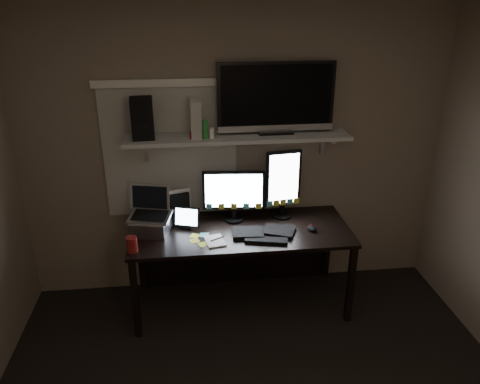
{
  "coord_description": "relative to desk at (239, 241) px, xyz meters",
  "views": [
    {
      "loc": [
        -0.4,
        -1.98,
        2.53
      ],
      "look_at": [
        -0.03,
        1.25,
        1.14
      ],
      "focal_mm": 35.0,
      "sensor_mm": 36.0,
      "label": 1
    }
  ],
  "objects": [
    {
      "name": "ceiling",
      "position": [
        0.0,
        -1.55,
        1.95
      ],
      "size": [
        3.6,
        3.6,
        0.0
      ],
      "primitive_type": "plane",
      "rotation": [
        3.14,
        0.0,
        0.0
      ],
      "color": "silver",
      "rests_on": "back_wall"
    },
    {
      "name": "back_wall",
      "position": [
        0.0,
        0.25,
        0.7
      ],
      "size": [
        3.6,
        0.0,
        3.6
      ],
      "primitive_type": "plane",
      "rotation": [
        1.57,
        0.0,
        0.0
      ],
      "color": "#816D5C",
      "rests_on": "floor"
    },
    {
      "name": "window_blinds",
      "position": [
        -0.55,
        0.24,
        0.75
      ],
      "size": [
        1.1,
        0.02,
        1.1
      ],
      "primitive_type": "cube",
      "color": "beige",
      "rests_on": "back_wall"
    },
    {
      "name": "desk",
      "position": [
        0.0,
        0.0,
        0.0
      ],
      "size": [
        1.8,
        0.75,
        0.73
      ],
      "color": "black",
      "rests_on": "floor"
    },
    {
      "name": "wall_shelf",
      "position": [
        0.0,
        0.08,
        0.91
      ],
      "size": [
        1.8,
        0.35,
        0.03
      ],
      "primitive_type": "cube",
      "color": "#B9B9B4",
      "rests_on": "back_wall"
    },
    {
      "name": "monitor_landscape",
      "position": [
        -0.04,
        0.05,
        0.41
      ],
      "size": [
        0.53,
        0.11,
        0.46
      ],
      "primitive_type": "cube",
      "rotation": [
        0.0,
        0.0,
        -0.1
      ],
      "color": "black",
      "rests_on": "desk"
    },
    {
      "name": "monitor_portrait",
      "position": [
        0.39,
        0.08,
        0.48
      ],
      "size": [
        0.31,
        0.1,
        0.61
      ],
      "primitive_type": "cube",
      "rotation": [
        0.0,
        0.0,
        0.14
      ],
      "color": "black",
      "rests_on": "desk"
    },
    {
      "name": "keyboard",
      "position": [
        0.18,
        -0.22,
        0.19
      ],
      "size": [
        0.55,
        0.31,
        0.03
      ],
      "primitive_type": "cube",
      "rotation": [
        0.0,
        0.0,
        -0.23
      ],
      "color": "black",
      "rests_on": "desk"
    },
    {
      "name": "mouse",
      "position": [
        0.58,
        -0.2,
        0.2
      ],
      "size": [
        0.09,
        0.12,
        0.04
      ],
      "primitive_type": "ellipsoid",
      "rotation": [
        0.0,
        0.0,
        0.24
      ],
      "color": "black",
      "rests_on": "desk"
    },
    {
      "name": "notepad",
      "position": [
        -0.23,
        -0.31,
        0.18
      ],
      "size": [
        0.17,
        0.22,
        0.01
      ],
      "primitive_type": "cube",
      "rotation": [
        0.0,
        0.0,
        0.18
      ],
      "color": "white",
      "rests_on": "desk"
    },
    {
      "name": "tablet",
      "position": [
        -0.44,
        -0.05,
        0.27
      ],
      "size": [
        0.24,
        0.15,
        0.19
      ],
      "primitive_type": "cube",
      "rotation": [
        0.0,
        0.0,
        -0.31
      ],
      "color": "black",
      "rests_on": "desk"
    },
    {
      "name": "file_sorter",
      "position": [
        -0.53,
        0.1,
        0.32
      ],
      "size": [
        0.24,
        0.16,
        0.28
      ],
      "primitive_type": "cube",
      "rotation": [
        0.0,
        0.0,
        0.31
      ],
      "color": "black",
      "rests_on": "desk"
    },
    {
      "name": "laptop",
      "position": [
        -0.73,
        -0.1,
        0.36
      ],
      "size": [
        0.38,
        0.34,
        0.37
      ],
      "primitive_type": "cube",
      "rotation": [
        0.0,
        0.0,
        -0.24
      ],
      "color": "#BBBABF",
      "rests_on": "desk"
    },
    {
      "name": "cup",
      "position": [
        -0.85,
        -0.38,
        0.24
      ],
      "size": [
        0.1,
        0.1,
        0.12
      ],
      "primitive_type": "cylinder",
      "rotation": [
        0.0,
        0.0,
        -0.25
      ],
      "color": "maroon",
      "rests_on": "desk"
    },
    {
      "name": "sticky_notes",
      "position": [
        -0.27,
        -0.25,
        0.18
      ],
      "size": [
        0.32,
        0.24,
        0.0
      ],
      "primitive_type": null,
      "rotation": [
        0.0,
        0.0,
        -0.06
      ],
      "color": "#E2E83F",
      "rests_on": "desk"
    },
    {
      "name": "tv",
      "position": [
        0.31,
        0.11,
        1.21
      ],
      "size": [
        0.94,
        0.18,
        0.56
      ],
      "primitive_type": "cube",
      "rotation": [
        0.0,
        0.0,
        0.01
      ],
      "color": "black",
      "rests_on": "wall_shelf"
    },
    {
      "name": "game_console",
      "position": [
        -0.33,
        0.09,
        1.07
      ],
      "size": [
        0.08,
        0.24,
        0.29
      ],
      "primitive_type": "cube",
      "rotation": [
        0.0,
        0.0,
        0.03
      ],
      "color": "white",
      "rests_on": "wall_shelf"
    },
    {
      "name": "speaker",
      "position": [
        -0.74,
        0.09,
        1.08
      ],
      "size": [
        0.19,
        0.22,
        0.31
      ],
      "primitive_type": "cube",
      "rotation": [
        0.0,
        0.0,
        0.08
      ],
      "color": "black",
      "rests_on": "wall_shelf"
    },
    {
      "name": "bottles",
      "position": [
        -0.29,
        0.0,
        1.0
      ],
      "size": [
        0.24,
        0.12,
        0.15
      ],
      "primitive_type": null,
      "rotation": [
        0.0,
        0.0,
        0.29
      ],
      "color": "#A50F0C",
      "rests_on": "wall_shelf"
    }
  ]
}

